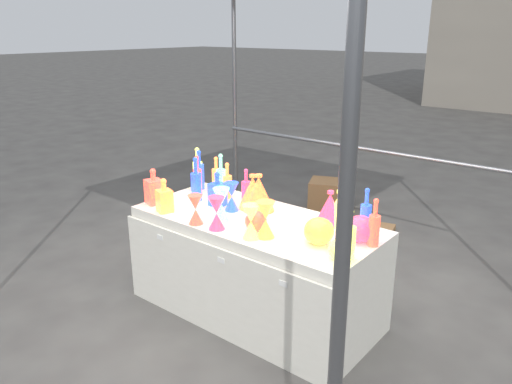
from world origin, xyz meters
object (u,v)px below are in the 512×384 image
Objects in this scene: display_table at (255,267)px; globe_0 at (319,233)px; bottle_0 at (216,173)px; lampshade_0 at (259,192)px; cardboard_box_closed at (331,196)px; decanter_0 at (164,195)px; hourglass_0 at (196,209)px.

globe_0 reaches higher than display_table.
lampshade_0 is (0.59, -0.17, -0.00)m from bottle_0.
decanter_0 is (0.08, -2.57, 0.70)m from cardboard_box_closed.
hourglass_0 is 0.88m from globe_0.
bottle_0 is at bearing 154.21° from display_table.
lampshade_0 is at bearing 70.45° from hourglass_0.
hourglass_0 is at bearing -104.35° from cardboard_box_closed.
globe_0 is 0.69× the size of lampshade_0.
decanter_0 reaches higher than globe_0.
globe_0 is at bearing -8.43° from display_table.
decanter_0 is at bearing -83.49° from bottle_0.
display_table is 0.74m from globe_0.
bottle_0 is 1.46× the size of globe_0.
bottle_0 is 0.64m from decanter_0.
cardboard_box_closed is at bearing 106.88° from display_table.
display_table is 3.72× the size of cardboard_box_closed.
bottle_0 is at bearing -113.48° from cardboard_box_closed.
display_table is 6.61× the size of lampshade_0.
globe_0 is (1.26, -0.42, -0.06)m from bottle_0.
hourglass_0 is (0.35, -0.02, -0.02)m from decanter_0.
display_table is 8.81× the size of hourglass_0.
lampshade_0 is (0.59, -2.11, 0.71)m from cardboard_box_closed.
decanter_0 is at bearing -153.67° from display_table.
lampshade_0 is (-0.67, 0.24, 0.06)m from globe_0.
cardboard_box_closed is at bearing 90.12° from bottle_0.
globe_0 is (0.58, -0.09, 0.45)m from display_table.
bottle_0 is 1.02× the size of lampshade_0.
display_table is 0.85m from decanter_0.
lampshade_0 is (-0.09, 0.16, 0.52)m from display_table.
hourglass_0 is at bearing -129.19° from display_table.
bottle_0 reaches higher than hourglass_0.
lampshade_0 is at bearing 120.81° from display_table.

